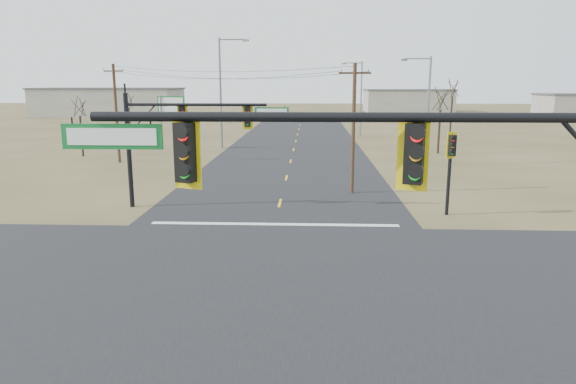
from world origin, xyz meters
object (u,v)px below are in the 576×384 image
object	(u,v)px
highway_sign	(171,111)
bare_tree_c	(441,99)
streetlight_c	(223,87)
pedestal_signal_ne	(451,154)
streetlight_b	(359,95)
bare_tree_b	(128,100)
mast_arm_near	(423,187)
streetlight_a	(426,105)
utility_pole_far	(116,112)
bare_tree_a	(79,106)
utility_pole_near	(353,126)
bare_tree_d	(453,87)
mast_arm_far	(187,125)

from	to	relation	value
highway_sign	bare_tree_c	bearing A→B (deg)	0.20
streetlight_c	pedestal_signal_ne	bearing A→B (deg)	-44.53
highway_sign	streetlight_c	size ratio (longest dim) A/B	0.48
pedestal_signal_ne	bare_tree_c	bearing A→B (deg)	55.64
streetlight_c	streetlight_b	bearing A→B (deg)	54.71
streetlight_c	bare_tree_b	bearing A→B (deg)	162.76
streetlight_b	mast_arm_near	bearing A→B (deg)	-83.54
streetlight_a	streetlight_c	size ratio (longest dim) A/B	0.79
streetlight_b	streetlight_c	world-z (taller)	streetlight_c
streetlight_a	streetlight_b	size ratio (longest dim) A/B	0.94
utility_pole_far	bare_tree_a	distance (m)	5.96
bare_tree_a	bare_tree_b	bearing A→B (deg)	92.11
streetlight_b	bare_tree_a	distance (m)	33.56
streetlight_c	bare_tree_c	xyz separation A→B (m)	(21.50, -3.11, -1.04)
bare_tree_b	utility_pole_near	bearing A→B (deg)	-50.87
pedestal_signal_ne	bare_tree_c	size ratio (longest dim) A/B	0.65
highway_sign	streetlight_b	bearing A→B (deg)	38.47
streetlight_c	bare_tree_d	size ratio (longest dim) A/B	1.45
highway_sign	bare_tree_a	world-z (taller)	bare_tree_a
utility_pole_far	bare_tree_c	size ratio (longest dim) A/B	1.24
streetlight_c	bare_tree_c	distance (m)	21.75
bare_tree_c	mast_arm_near	bearing A→B (deg)	-104.20
mast_arm_near	bare_tree_b	xyz separation A→B (m)	(-23.81, 52.59, -0.19)
streetlight_a	bare_tree_a	bearing A→B (deg)	165.48
pedestal_signal_ne	utility_pole_near	size ratio (longest dim) A/B	0.55
bare_tree_b	bare_tree_d	distance (m)	38.89
pedestal_signal_ne	streetlight_a	size ratio (longest dim) A/B	0.49
bare_tree_c	bare_tree_d	size ratio (longest dim) A/B	0.87
utility_pole_near	streetlight_c	bearing A→B (deg)	117.90
utility_pole_near	bare_tree_c	world-z (taller)	utility_pole_near
pedestal_signal_ne	streetlight_a	bearing A→B (deg)	60.29
pedestal_signal_ne	streetlight_c	distance (m)	31.94
streetlight_a	streetlight_c	world-z (taller)	streetlight_c
streetlight_a	bare_tree_d	xyz separation A→B (m)	(7.59, 20.53, 1.26)
utility_pole_far	streetlight_c	distance (m)	12.73
utility_pole_far	bare_tree_b	xyz separation A→B (m)	(-5.33, 18.15, 0.38)
utility_pole_far	bare_tree_a	xyz separation A→B (m)	(-4.79, 3.54, 0.30)
highway_sign	streetlight_b	xyz separation A→B (m)	(20.54, 13.23, 1.39)
streetlight_c	bare_tree_c	bearing A→B (deg)	6.63
mast_arm_near	streetlight_b	size ratio (longest dim) A/B	1.10
utility_pole_near	bare_tree_b	size ratio (longest dim) A/B	1.34
utility_pole_near	streetlight_c	world-z (taller)	streetlight_c
mast_arm_near	utility_pole_far	xyz separation A→B (m)	(-18.48, 34.43, -0.57)
utility_pole_near	highway_sign	world-z (taller)	utility_pole_near
mast_arm_near	bare_tree_b	bearing A→B (deg)	134.84
mast_arm_near	utility_pole_near	world-z (taller)	utility_pole_near
mast_arm_far	highway_sign	bearing A→B (deg)	100.38
pedestal_signal_ne	bare_tree_b	bearing A→B (deg)	107.33
bare_tree_b	streetlight_c	bearing A→B (deg)	-32.11
bare_tree_b	bare_tree_d	xyz separation A→B (m)	(38.82, 1.77, 1.49)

